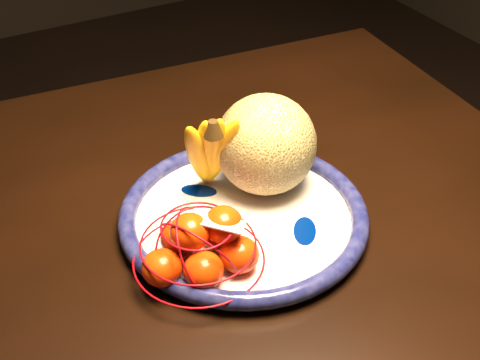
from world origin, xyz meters
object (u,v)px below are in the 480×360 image
fruit_bowl (243,216)px  banana_bunch (210,149)px  cantaloupe (266,144)px  dining_table (94,278)px  mandarin_bag (202,247)px

fruit_bowl → banana_bunch: banana_bunch is taller
cantaloupe → fruit_bowl: bearing=-142.7°
dining_table → banana_bunch: banana_bunch is taller
mandarin_bag → cantaloupe: bearing=34.4°
dining_table → cantaloupe: bearing=-1.3°
dining_table → banana_bunch: 0.25m
cantaloupe → mandarin_bag: size_ratio=0.66×
dining_table → fruit_bowl: (0.20, -0.08, 0.09)m
dining_table → fruit_bowl: size_ratio=4.31×
dining_table → banana_bunch: (0.19, -0.01, 0.17)m
cantaloupe → banana_bunch: (-0.08, 0.02, 0.01)m
cantaloupe → mandarin_bag: bearing=-145.6°
banana_bunch → mandarin_bag: bearing=-106.4°
dining_table → banana_bunch: bearing=2.7°
fruit_bowl → dining_table: bearing=159.3°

